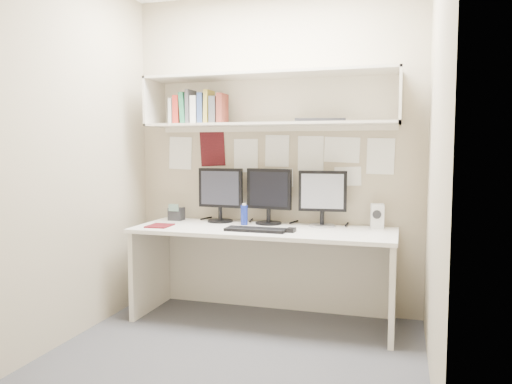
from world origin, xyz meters
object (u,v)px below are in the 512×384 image
(monitor_left, at_px, (220,193))
(keyboard, at_px, (256,230))
(desk, at_px, (263,274))
(desk_phone, at_px, (176,214))
(maroon_notebook, at_px, (160,226))
(speaker, at_px, (377,216))
(monitor_right, at_px, (323,196))
(monitor_center, at_px, (269,194))

(monitor_left, bearing_deg, keyboard, -38.46)
(desk, xyz_separation_m, desk_phone, (-0.83, 0.20, 0.42))
(monitor_left, relative_size, maroon_notebook, 2.15)
(monitor_left, distance_m, desk_phone, 0.44)
(speaker, xyz_separation_m, maroon_notebook, (-1.64, -0.39, -0.09))
(monitor_left, xyz_separation_m, desk_phone, (-0.39, -0.02, -0.19))
(desk_phone, bearing_deg, monitor_right, 1.44)
(keyboard, distance_m, speaker, 0.94)
(desk, relative_size, monitor_center, 4.46)
(maroon_notebook, distance_m, desk_phone, 0.35)
(desk, distance_m, maroon_notebook, 0.90)
(desk, relative_size, speaker, 10.58)
(desk, bearing_deg, speaker, 15.51)
(monitor_left, distance_m, monitor_center, 0.42)
(desk, distance_m, monitor_left, 0.78)
(desk, relative_size, maroon_notebook, 9.62)
(monitor_right, bearing_deg, speaker, -3.46)
(speaker, bearing_deg, monitor_left, 171.51)
(speaker, height_order, maroon_notebook, speaker)
(monitor_left, height_order, keyboard, monitor_left)
(monitor_left, relative_size, speaker, 2.36)
(monitor_right, distance_m, maroon_notebook, 1.30)
(monitor_right, xyz_separation_m, keyboard, (-0.43, -0.37, -0.23))
(maroon_notebook, bearing_deg, monitor_left, 43.51)
(desk, distance_m, monitor_right, 0.77)
(monitor_center, distance_m, keyboard, 0.44)
(desk, xyz_separation_m, monitor_right, (0.42, 0.22, 0.60))
(monitor_right, relative_size, desk_phone, 3.04)
(desk, height_order, monitor_center, monitor_center)
(monitor_left, relative_size, monitor_right, 1.02)
(desk, relative_size, monitor_right, 4.58)
(desk_phone, bearing_deg, speaker, 1.63)
(speaker, bearing_deg, maroon_notebook, -175.86)
(desk, distance_m, desk_phone, 0.95)
(monitor_left, height_order, monitor_center, monitor_center)
(monitor_left, bearing_deg, speaker, 3.73)
(desk, distance_m, keyboard, 0.40)
(monitor_right, bearing_deg, monitor_left, 174.70)
(desk, height_order, keyboard, keyboard)
(monitor_center, bearing_deg, desk_phone, -167.89)
(keyboard, bearing_deg, desk_phone, 157.50)
(monitor_center, height_order, maroon_notebook, monitor_center)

